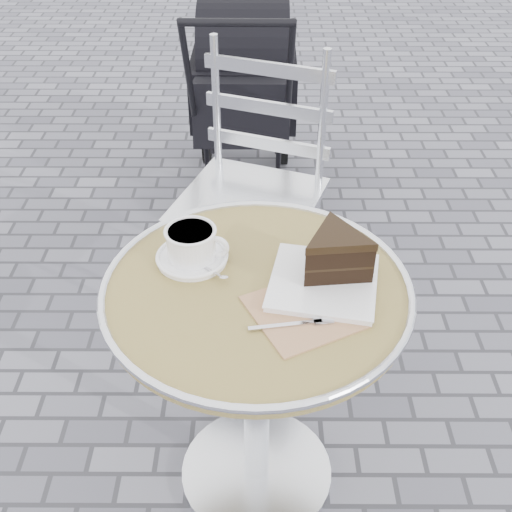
{
  "coord_description": "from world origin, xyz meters",
  "views": [
    {
      "loc": [
        0.0,
        -1.12,
        1.68
      ],
      "look_at": [
        -0.0,
        0.05,
        0.78
      ],
      "focal_mm": 45.0,
      "sensor_mm": 36.0,
      "label": 1
    }
  ],
  "objects_px": {
    "cake_plate_set": "(333,261)",
    "bistro_chair": "(259,160)",
    "baby_stroller": "(244,100)",
    "cappuccino_set": "(192,247)",
    "cafe_table": "(257,338)"
  },
  "relations": [
    {
      "from": "cafe_table",
      "to": "bistro_chair",
      "type": "distance_m",
      "value": 0.81
    },
    {
      "from": "cake_plate_set",
      "to": "cappuccino_set",
      "type": "bearing_deg",
      "value": 177.44
    },
    {
      "from": "cake_plate_set",
      "to": "bistro_chair",
      "type": "relative_size",
      "value": 0.38
    },
    {
      "from": "cappuccino_set",
      "to": "cake_plate_set",
      "type": "distance_m",
      "value": 0.33
    },
    {
      "from": "cafe_table",
      "to": "cappuccino_set",
      "type": "bearing_deg",
      "value": 146.94
    },
    {
      "from": "cake_plate_set",
      "to": "bistro_chair",
      "type": "bearing_deg",
      "value": 112.86
    },
    {
      "from": "bistro_chair",
      "to": "cake_plate_set",
      "type": "bearing_deg",
      "value": -57.94
    },
    {
      "from": "cafe_table",
      "to": "baby_stroller",
      "type": "distance_m",
      "value": 1.69
    },
    {
      "from": "cafe_table",
      "to": "bistro_chair",
      "type": "height_order",
      "value": "bistro_chair"
    },
    {
      "from": "bistro_chair",
      "to": "baby_stroller",
      "type": "height_order",
      "value": "baby_stroller"
    },
    {
      "from": "baby_stroller",
      "to": "cappuccino_set",
      "type": "bearing_deg",
      "value": -92.56
    },
    {
      "from": "cappuccino_set",
      "to": "bistro_chair",
      "type": "distance_m",
      "value": 0.74
    },
    {
      "from": "bistro_chair",
      "to": "baby_stroller",
      "type": "relative_size",
      "value": 1.0
    },
    {
      "from": "cafe_table",
      "to": "cake_plate_set",
      "type": "xyz_separation_m",
      "value": [
        0.17,
        0.02,
        0.22
      ]
    },
    {
      "from": "cappuccino_set",
      "to": "bistro_chair",
      "type": "relative_size",
      "value": 0.18
    }
  ]
}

